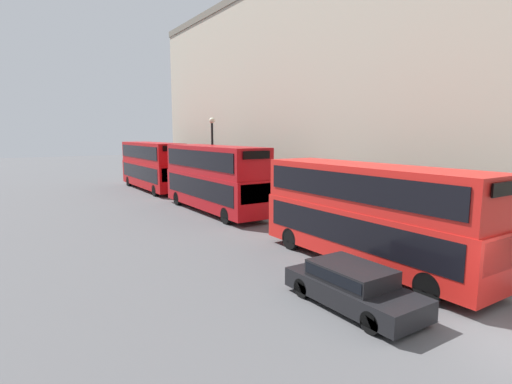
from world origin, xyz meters
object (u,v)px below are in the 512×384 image
bus_third_in_queue (152,164)px  car_dark_sedan (352,285)px  bus_leading (368,211)px  bus_second_in_queue (214,176)px

bus_third_in_queue → car_dark_sedan: (-3.40, -28.91, -1.78)m
bus_leading → car_dark_sedan: 4.47m
bus_second_in_queue → bus_third_in_queue: bearing=90.0°
bus_leading → car_dark_sedan: size_ratio=2.28×
car_dark_sedan → bus_second_in_queue: bearing=78.0°
bus_leading → bus_second_in_queue: 13.58m
bus_second_in_queue → car_dark_sedan: bus_second_in_queue is taller
bus_second_in_queue → bus_third_in_queue: bus_second_in_queue is taller
bus_leading → car_dark_sedan: bearing=-144.4°
bus_third_in_queue → car_dark_sedan: bearing=-96.7°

